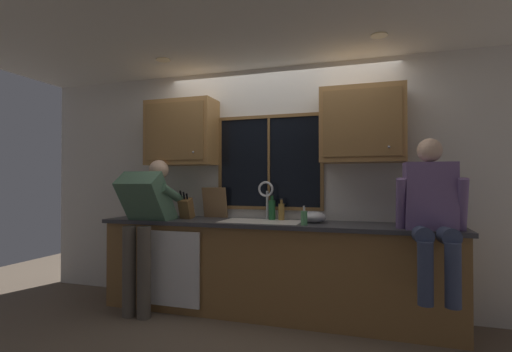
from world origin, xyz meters
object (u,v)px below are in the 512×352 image
(cutting_board, at_px, (215,203))
(soap_dispenser, at_px, (304,218))
(bottle_tall_clear, at_px, (281,211))
(mixing_bowl, at_px, (314,217))
(bottle_green_glass, at_px, (272,209))
(person_sitting_on_counter, at_px, (432,208))
(knife_block, at_px, (186,209))
(person_standing, at_px, (146,217))

(cutting_board, bearing_deg, soap_dispenser, -20.37)
(bottle_tall_clear, bearing_deg, mixing_bowl, -19.54)
(mixing_bowl, relative_size, bottle_green_glass, 0.89)
(person_sitting_on_counter, relative_size, soap_dispenser, 7.04)
(bottle_tall_clear, bearing_deg, person_sitting_on_counter, -18.01)
(person_sitting_on_counter, relative_size, bottle_tall_clear, 5.66)
(knife_block, bearing_deg, mixing_bowl, 1.66)
(knife_block, bearing_deg, bottle_tall_clear, 9.37)
(soap_dispenser, bearing_deg, knife_block, 171.87)
(knife_block, distance_m, cutting_board, 0.32)
(mixing_bowl, relative_size, soap_dispenser, 1.31)
(bottle_green_glass, distance_m, bottle_tall_clear, 0.10)
(knife_block, xyz_separation_m, cutting_board, (0.24, 0.21, 0.06))
(person_sitting_on_counter, bearing_deg, person_standing, -179.17)
(bottle_tall_clear, bearing_deg, bottle_green_glass, -178.94)
(soap_dispenser, bearing_deg, bottle_tall_clear, 130.47)
(person_sitting_on_counter, height_order, bottle_tall_clear, person_sitting_on_counter)
(cutting_board, relative_size, bottle_tall_clear, 1.52)
(mixing_bowl, height_order, bottle_tall_clear, bottle_tall_clear)
(knife_block, xyz_separation_m, bottle_tall_clear, (1.01, 0.17, -0.02))
(mixing_bowl, bearing_deg, knife_block, -178.34)
(bottle_tall_clear, bearing_deg, soap_dispenser, -49.53)
(person_sitting_on_counter, bearing_deg, bottle_green_glass, 163.23)
(person_sitting_on_counter, xyz_separation_m, bottle_tall_clear, (-1.36, 0.44, -0.09))
(soap_dispenser, height_order, bottle_green_glass, bottle_green_glass)
(knife_block, height_order, bottle_tall_clear, knife_block)
(cutting_board, bearing_deg, person_standing, -135.18)
(knife_block, height_order, cutting_board, cutting_board)
(person_sitting_on_counter, height_order, cutting_board, person_sitting_on_counter)
(bottle_green_glass, xyz_separation_m, bottle_tall_clear, (0.10, 0.00, -0.02))
(person_sitting_on_counter, height_order, mixing_bowl, person_sitting_on_counter)
(person_sitting_on_counter, height_order, knife_block, person_sitting_on_counter)
(person_standing, relative_size, person_sitting_on_counter, 1.23)
(cutting_board, xyz_separation_m, bottle_green_glass, (0.67, -0.05, -0.06))
(cutting_board, bearing_deg, bottle_green_glass, -3.94)
(person_standing, xyz_separation_m, bottle_green_glass, (1.19, 0.48, 0.07))
(mixing_bowl, height_order, bottle_green_glass, bottle_green_glass)
(person_standing, bearing_deg, bottle_tall_clear, 20.32)
(cutting_board, distance_m, mixing_bowl, 1.14)
(person_standing, bearing_deg, cutting_board, 44.82)
(soap_dispenser, bearing_deg, bottle_green_glass, 138.83)
(bottle_green_glass, bearing_deg, soap_dispenser, -41.17)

